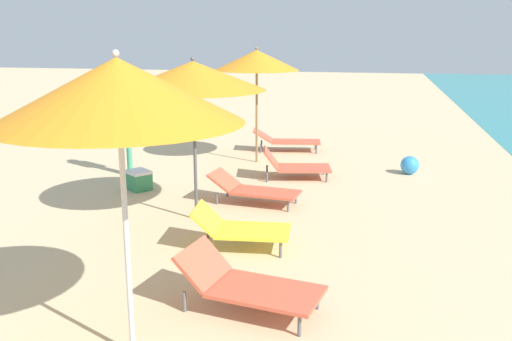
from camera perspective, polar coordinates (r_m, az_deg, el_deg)
name	(u,v)px	position (r m, az deg, el deg)	size (l,w,h in m)	color
umbrella_second	(118,91)	(4.79, -13.74, 7.79)	(2.09, 2.09, 2.73)	silver
lounger_second_shoreside	(247,284)	(6.05, -0.93, -11.31)	(1.60, 0.97, 0.62)	#D8593F
umbrella_third	(193,76)	(8.50, -6.37, 9.46)	(2.17, 2.17, 2.50)	#4C4C51
lounger_third_shoreside	(253,189)	(9.61, -0.29, -1.87)	(1.59, 0.78, 0.52)	#D8593F
lounger_third_inland	(239,227)	(7.69, -1.68, -5.76)	(1.35, 0.79, 0.57)	yellow
umbrella_farthest	(257,60)	(12.39, 0.07, 11.04)	(1.85, 1.85, 2.53)	olive
lounger_farthest_shoreside	(286,140)	(13.81, 3.03, 3.09)	(1.69, 0.82, 0.54)	#D8593F
lounger_farthest_inland	(294,165)	(11.27, 3.87, 0.53)	(1.43, 0.92, 0.60)	#D8593F
person_walking_near	(124,124)	(11.74, -13.17, 4.55)	(0.36, 0.23, 1.70)	#3F9972
cooler_box	(139,180)	(10.69, -11.73, -0.94)	(0.56, 0.55, 0.37)	#338C59
beach_ball	(410,165)	(12.02, 15.21, 0.53)	(0.37, 0.37, 0.37)	#338CD8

